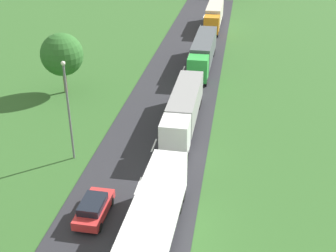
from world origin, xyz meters
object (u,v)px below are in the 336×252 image
car_second (94,208)px  truck_third (203,51)px  truck_fourth (214,15)px  lamppost_second (68,107)px  truck_lead (150,229)px  truck_second (183,109)px  tree_maple (62,55)px

car_second → truck_third: bearing=81.8°
truck_fourth → lamppost_second: bearing=-101.3°
truck_lead → car_second: 5.83m
lamppost_second → truck_second: bearing=39.0°
car_second → tree_maple: tree_maple is taller
truck_third → lamppost_second: 26.62m
tree_maple → truck_lead: bearing=-58.1°
truck_lead → tree_maple: 28.77m
truck_fourth → truck_third: bearing=-89.9°
truck_second → truck_third: 17.82m
car_second → lamppost_second: 9.56m
truck_lead → truck_third: size_ratio=1.00×
truck_lead → truck_fourth: size_ratio=1.14×
truck_third → lamppost_second: (-8.96, -24.91, 2.80)m
lamppost_second → truck_lead: bearing=-49.2°
truck_lead → truck_third: (-0.12, 35.43, -0.04)m
truck_lead → truck_third: bearing=90.2°
truck_second → truck_third: truck_third is taller
car_second → tree_maple: (-10.39, 21.27, 3.73)m
tree_maple → truck_fourth: bearing=64.2°
truck_second → car_second: size_ratio=3.16×
truck_second → truck_third: size_ratio=0.95×
lamppost_second → tree_maple: size_ratio=1.28×
truck_second → truck_lead: bearing=-89.0°
truck_lead → truck_fourth: truck_lead is taller
car_second → tree_maple: bearing=116.0°
truck_second → truck_fourth: size_ratio=1.09×
truck_fourth → car_second: size_ratio=2.92×
truck_second → truck_fourth: truck_fourth is taller
lamppost_second → tree_maple: (-6.08, 13.81, -0.39)m
truck_second → truck_fourth: 37.81m
car_second → truck_second: bearing=73.0°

